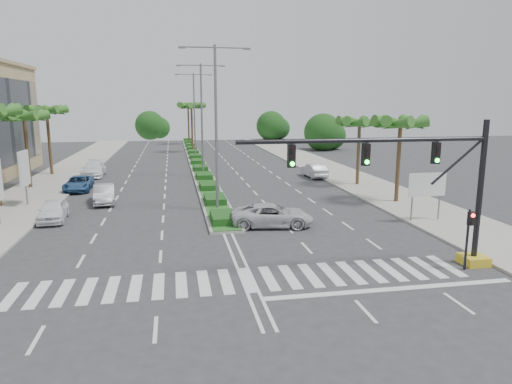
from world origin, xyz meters
TOP-DOWN VIEW (x-y plane):
  - ground at (0.00, 0.00)m, footprint 160.00×160.00m
  - footpath_right at (15.20, 20.00)m, footprint 6.00×120.00m
  - footpath_left at (-15.20, 20.00)m, footprint 6.00×120.00m
  - median at (0.00, 45.00)m, footprint 2.20×75.00m
  - median_grass at (0.00, 45.00)m, footprint 1.80×75.00m
  - signal_gantry at (9.27, -0.00)m, footprint 12.60×1.20m
  - pedestrian_signal at (10.60, -0.68)m, footprint 0.28×0.36m
  - direction_sign at (13.50, 7.99)m, footprint 2.70×0.11m
  - billboard_far at (-14.50, 18.00)m, footprint 0.18×2.10m
  - palm_left_far at (-16.50, 26.00)m, footprint 4.57×4.68m
  - palm_left_end at (-16.50, 34.00)m, footprint 4.57×4.68m
  - palm_right_near at (14.50, 14.00)m, footprint 4.57×4.68m
  - palm_right_far at (14.50, 22.00)m, footprint 4.57×4.68m
  - palm_median_a at (0.00, 55.00)m, footprint 4.57×4.68m
  - palm_median_b at (0.00, 70.00)m, footprint 4.57×4.68m
  - streetlight_near at (0.00, 14.00)m, footprint 5.10×0.25m
  - streetlight_mid at (0.00, 30.00)m, footprint 5.10×0.25m
  - streetlight_far at (0.00, 46.00)m, footprint 5.10×0.25m
  - car_parked_a at (-11.38, 12.92)m, footprint 2.03×4.35m
  - car_parked_b at (-8.73, 18.17)m, footprint 2.13×4.71m
  - car_parked_c at (-11.80, 24.08)m, footprint 2.33×4.89m
  - car_parked_d at (-11.80, 32.55)m, footprint 2.40×5.60m
  - car_crossing at (3.10, 8.81)m, footprint 5.66×3.27m
  - car_right at (11.80, 27.43)m, footprint 1.88×4.67m

SIDE VIEW (x-z plane):
  - ground at x=0.00m, z-range 0.00..0.00m
  - footpath_right at x=15.20m, z-range 0.00..0.15m
  - footpath_left at x=-15.20m, z-range 0.00..0.15m
  - median at x=0.00m, z-range 0.00..0.20m
  - median_grass at x=0.00m, z-range 0.20..0.24m
  - car_parked_c at x=-11.80m, z-range 0.00..1.35m
  - car_parked_a at x=-11.38m, z-range 0.00..1.44m
  - car_crossing at x=3.10m, z-range 0.00..1.48m
  - car_parked_b at x=-8.73m, z-range 0.00..1.50m
  - car_right at x=11.80m, z-range 0.00..1.51m
  - car_parked_d at x=-11.80m, z-range 0.00..1.61m
  - pedestrian_signal at x=10.60m, z-range 0.54..3.54m
  - direction_sign at x=13.50m, z-range 0.75..4.15m
  - billboard_far at x=-14.50m, z-range 0.79..5.14m
  - signal_gantry at x=9.27m, z-range -0.14..7.06m
  - palm_right_far at x=14.50m, z-range 2.54..9.29m
  - palm_right_near at x=14.50m, z-range 2.68..9.73m
  - palm_left_far at x=-16.50m, z-range 2.82..10.17m
  - streetlight_near at x=0.00m, z-range 0.81..12.81m
  - streetlight_mid at x=0.00m, z-range 0.81..12.81m
  - streetlight_far at x=0.00m, z-range 0.81..12.81m
  - palm_left_end at x=-16.50m, z-range 3.01..10.76m
  - palm_median_a at x=0.00m, z-range 3.15..11.20m
  - palm_median_b at x=0.00m, z-range 3.15..11.20m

